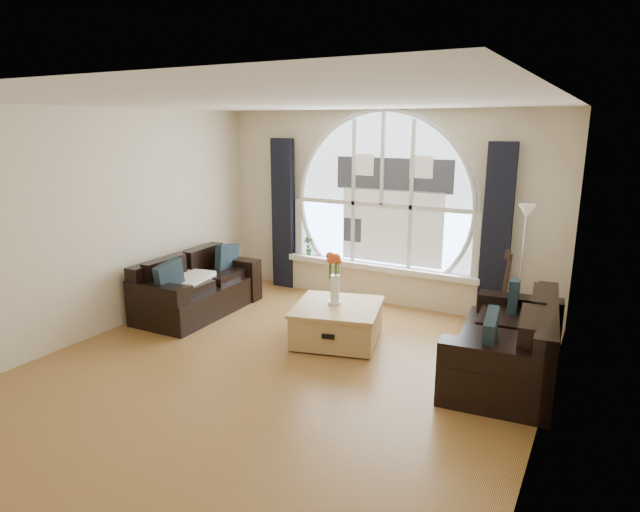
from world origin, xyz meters
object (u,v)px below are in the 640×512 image
at_px(vase_flowers, 335,272).
at_px(guitar, 506,290).
at_px(sofa_right, 506,339).
at_px(floor_lamp, 521,271).
at_px(potted_plant, 308,245).
at_px(sofa_left, 198,284).
at_px(coffee_chest, 337,321).

height_order(vase_flowers, guitar, vase_flowers).
distance_m(sofa_right, floor_lamp, 1.30).
bearing_deg(vase_flowers, potted_plant, 128.97).
distance_m(sofa_left, vase_flowers, 2.10).
height_order(coffee_chest, guitar, guitar).
bearing_deg(vase_flowers, sofa_right, -1.00).
bearing_deg(potted_plant, sofa_right, -26.32).
distance_m(coffee_chest, potted_plant, 2.13).
relative_size(coffee_chest, floor_lamp, 0.61).
xyz_separation_m(sofa_right, coffee_chest, (-1.91, -0.01, -0.16)).
relative_size(sofa_left, floor_lamp, 1.09).
relative_size(sofa_right, coffee_chest, 1.84).
xyz_separation_m(guitar, potted_plant, (-2.99, 0.33, 0.17)).
xyz_separation_m(floor_lamp, guitar, (-0.16, 0.03, -0.27)).
bearing_deg(potted_plant, guitar, -6.25).
bearing_deg(potted_plant, sofa_left, -116.14).
xyz_separation_m(sofa_left, vase_flowers, (2.06, 0.06, 0.43)).
height_order(sofa_right, guitar, guitar).
height_order(sofa_right, coffee_chest, sofa_right).
relative_size(guitar, potted_plant, 3.52).
height_order(vase_flowers, floor_lamp, floor_lamp).
bearing_deg(guitar, potted_plant, -169.10).
bearing_deg(sofa_right, vase_flowers, 173.18).
xyz_separation_m(coffee_chest, floor_lamp, (1.82, 1.24, 0.56)).
bearing_deg(vase_flowers, sofa_left, -178.41).
relative_size(sofa_left, coffee_chest, 1.77).
xyz_separation_m(coffee_chest, potted_plant, (-1.32, 1.60, 0.46)).
height_order(coffee_chest, potted_plant, potted_plant).
height_order(vase_flowers, potted_plant, vase_flowers).
height_order(sofa_right, floor_lamp, floor_lamp).
height_order(sofa_left, potted_plant, potted_plant).
relative_size(coffee_chest, vase_flowers, 1.40).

